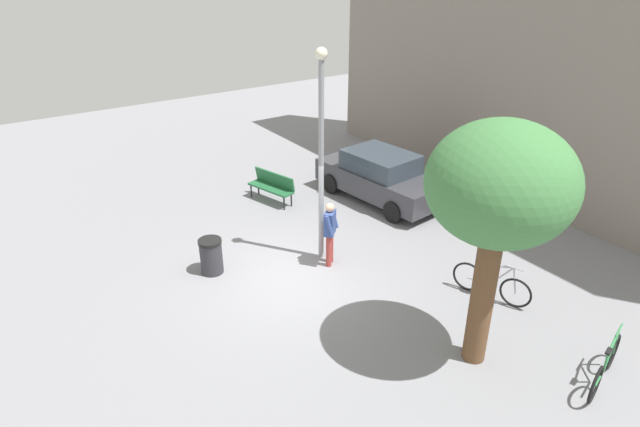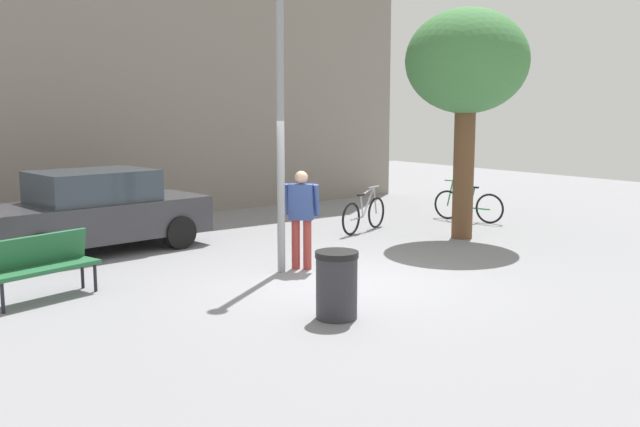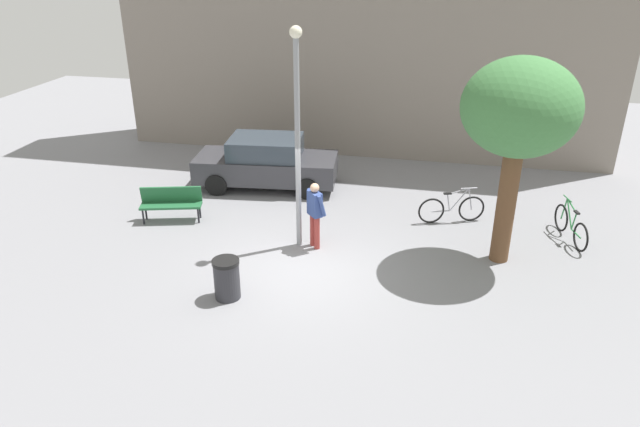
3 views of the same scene
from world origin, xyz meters
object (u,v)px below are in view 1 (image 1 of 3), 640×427
at_px(parked_car_charcoal, 380,176).
at_px(plaza_tree, 500,188).
at_px(lamppost, 321,144).
at_px(park_bench, 272,185).
at_px(bicycle_silver, 491,284).
at_px(bicycle_green, 605,366).
at_px(trash_bin, 211,256).
at_px(person_by_lamppost, 330,230).

bearing_deg(parked_car_charcoal, plaza_tree, -25.79).
height_order(lamppost, park_bench, lamppost).
height_order(bicycle_silver, parked_car_charcoal, parked_car_charcoal).
height_order(plaza_tree, bicycle_silver, plaza_tree).
relative_size(lamppost, bicycle_silver, 3.01).
relative_size(park_bench, parked_car_charcoal, 0.38).
xyz_separation_m(bicycle_green, trash_bin, (-7.44, -4.27, 0.06)).
height_order(park_bench, plaza_tree, plaza_tree).
distance_m(park_bench, bicycle_green, 10.26).
distance_m(person_by_lamppost, bicycle_silver, 3.92).
xyz_separation_m(parked_car_charcoal, trash_bin, (0.98, -6.09, -0.33)).
xyz_separation_m(park_bench, plaza_tree, (8.43, -0.40, 3.01)).
distance_m(person_by_lamppost, plaza_tree, 5.08).
bearing_deg(person_by_lamppost, plaza_tree, 3.92).
distance_m(parked_car_charcoal, trash_bin, 6.17).
distance_m(park_bench, bicycle_silver, 7.45).
bearing_deg(bicycle_green, plaza_tree, -141.97).
bearing_deg(plaza_tree, trash_bin, -153.07).
bearing_deg(plaza_tree, bicycle_silver, 121.58).
bearing_deg(bicycle_silver, parked_car_charcoal, 165.93).
relative_size(bicycle_green, trash_bin, 1.99).
distance_m(plaza_tree, parked_car_charcoal, 7.88).
distance_m(park_bench, plaza_tree, 8.96).
xyz_separation_m(person_by_lamppost, bicycle_green, (6.14, 1.69, -0.58)).
bearing_deg(plaza_tree, parked_car_charcoal, 154.21).
bearing_deg(plaza_tree, person_by_lamppost, -176.08).
bearing_deg(park_bench, bicycle_silver, 11.01).
relative_size(person_by_lamppost, plaza_tree, 0.36).
bearing_deg(bicycle_green, trash_bin, -150.17).
height_order(bicycle_green, parked_car_charcoal, parked_car_charcoal).
bearing_deg(person_by_lamppost, parked_car_charcoal, 123.02).
bearing_deg(trash_bin, bicycle_silver, 46.01).
distance_m(bicycle_green, trash_bin, 8.58).
xyz_separation_m(person_by_lamppost, plaza_tree, (4.36, 0.30, 2.59)).
bearing_deg(trash_bin, bicycle_green, 29.83).
bearing_deg(trash_bin, lamppost, 70.84).
bearing_deg(parked_car_charcoal, bicycle_green, -12.21).
height_order(park_bench, bicycle_green, bicycle_green).
distance_m(lamppost, parked_car_charcoal, 4.56).
height_order(park_bench, parked_car_charcoal, parked_car_charcoal).
distance_m(park_bench, parked_car_charcoal, 3.34).
bearing_deg(lamppost, plaza_tree, 3.41).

